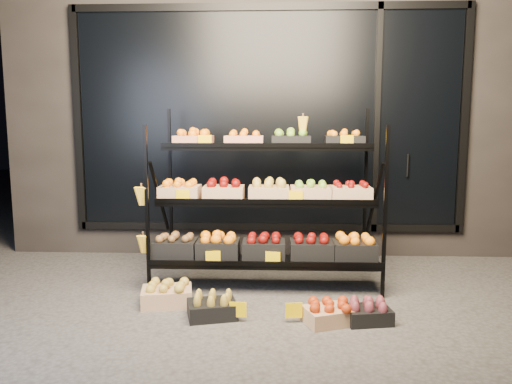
{
  "coord_description": "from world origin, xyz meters",
  "views": [
    {
      "loc": [
        0.1,
        -4.04,
        1.51
      ],
      "look_at": [
        -0.09,
        0.55,
        0.88
      ],
      "focal_mm": 35.0,
      "sensor_mm": 36.0,
      "label": 1
    }
  ],
  "objects_px": {
    "display_rack": "(265,201)",
    "floor_crate_midright": "(329,312)",
    "floor_crate_midleft": "(212,306)",
    "floor_crate_left": "(167,293)"
  },
  "relations": [
    {
      "from": "display_rack",
      "to": "floor_crate_midleft",
      "type": "bearing_deg",
      "value": -113.08
    },
    {
      "from": "floor_crate_midleft",
      "to": "floor_crate_midright",
      "type": "height_order",
      "value": "floor_crate_midleft"
    },
    {
      "from": "display_rack",
      "to": "floor_crate_midright",
      "type": "xyz_separation_m",
      "value": [
        0.51,
        -0.99,
        -0.7
      ]
    },
    {
      "from": "display_rack",
      "to": "floor_crate_midright",
      "type": "height_order",
      "value": "display_rack"
    },
    {
      "from": "floor_crate_left",
      "to": "floor_crate_midleft",
      "type": "relative_size",
      "value": 1.07
    },
    {
      "from": "floor_crate_left",
      "to": "floor_crate_midleft",
      "type": "distance_m",
      "value": 0.49
    },
    {
      "from": "display_rack",
      "to": "floor_crate_midleft",
      "type": "xyz_separation_m",
      "value": [
        -0.39,
        -0.91,
        -0.7
      ]
    },
    {
      "from": "floor_crate_midleft",
      "to": "floor_crate_midright",
      "type": "bearing_deg",
      "value": -19.97
    },
    {
      "from": "floor_crate_midleft",
      "to": "floor_crate_midright",
      "type": "distance_m",
      "value": 0.91
    },
    {
      "from": "display_rack",
      "to": "floor_crate_left",
      "type": "bearing_deg",
      "value": -141.06
    }
  ]
}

